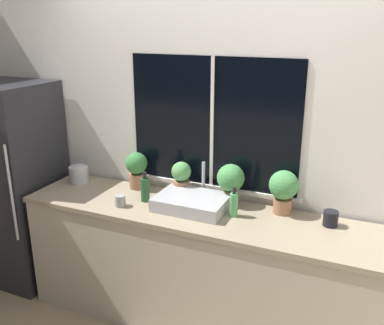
# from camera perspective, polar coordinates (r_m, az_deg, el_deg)

# --- Properties ---
(wall_back) EXTENTS (8.00, 0.09, 2.70)m
(wall_back) POSITION_cam_1_polar(r_m,az_deg,el_deg) (3.12, 2.93, 3.62)
(wall_back) COLOR silver
(wall_back) RESTS_ON ground_plane
(wall_left) EXTENTS (0.06, 7.00, 2.70)m
(wall_left) POSITION_cam_1_polar(r_m,az_deg,el_deg) (5.02, -18.39, 8.38)
(wall_left) COLOR silver
(wall_left) RESTS_ON ground_plane
(counter) EXTENTS (2.51, 0.60, 0.90)m
(counter) POSITION_cam_1_polar(r_m,az_deg,el_deg) (3.17, 0.29, -13.86)
(counter) COLOR #B2A893
(counter) RESTS_ON ground_plane
(refrigerator) EXTENTS (0.68, 0.64, 1.69)m
(refrigerator) POSITION_cam_1_polar(r_m,az_deg,el_deg) (3.88, -22.59, -2.65)
(refrigerator) COLOR #232328
(refrigerator) RESTS_ON ground_plane
(sink) EXTENTS (0.49, 0.41, 0.28)m
(sink) POSITION_cam_1_polar(r_m,az_deg,el_deg) (2.98, 0.01, -5.29)
(sink) COLOR #ADADB2
(sink) RESTS_ON counter
(potted_plant_far_left) EXTENTS (0.17, 0.17, 0.29)m
(potted_plant_far_left) POSITION_cam_1_polar(r_m,az_deg,el_deg) (3.32, -7.39, -0.73)
(potted_plant_far_left) COLOR #9E6B4C
(potted_plant_far_left) RESTS_ON counter
(potted_plant_center_left) EXTENTS (0.15, 0.15, 0.26)m
(potted_plant_center_left) POSITION_cam_1_polar(r_m,az_deg,el_deg) (3.16, -1.44, -2.03)
(potted_plant_center_left) COLOR #9E6B4C
(potted_plant_center_left) RESTS_ON counter
(potted_plant_center_right) EXTENTS (0.19, 0.19, 0.29)m
(potted_plant_center_right) POSITION_cam_1_polar(r_m,az_deg,el_deg) (3.01, 5.17, -2.31)
(potted_plant_center_right) COLOR #9E6B4C
(potted_plant_center_right) RESTS_ON counter
(potted_plant_far_right) EXTENTS (0.20, 0.20, 0.30)m
(potted_plant_far_right) POSITION_cam_1_polar(r_m,az_deg,el_deg) (2.93, 12.10, -3.42)
(potted_plant_far_right) COLOR #9E6B4C
(potted_plant_far_right) RESTS_ON counter
(soap_bottle) EXTENTS (0.06, 0.06, 0.21)m
(soap_bottle) POSITION_cam_1_polar(r_m,az_deg,el_deg) (2.87, 5.60, -5.54)
(soap_bottle) COLOR #519E5B
(soap_bottle) RESTS_ON counter
(bottle_tall) EXTENTS (0.06, 0.06, 0.22)m
(bottle_tall) POSITION_cam_1_polar(r_m,az_deg,el_deg) (3.10, -6.28, -3.53)
(bottle_tall) COLOR #235128
(bottle_tall) RESTS_ON counter
(mug_black) EXTENTS (0.09, 0.09, 0.10)m
(mug_black) POSITION_cam_1_polar(r_m,az_deg,el_deg) (2.88, 17.99, -7.11)
(mug_black) COLOR black
(mug_black) RESTS_ON counter
(mug_grey) EXTENTS (0.07, 0.07, 0.08)m
(mug_grey) POSITION_cam_1_polar(r_m,az_deg,el_deg) (3.06, -9.54, -5.05)
(mug_grey) COLOR gray
(mug_grey) RESTS_ON counter
(kettle) EXTENTS (0.15, 0.15, 0.15)m
(kettle) POSITION_cam_1_polar(r_m,az_deg,el_deg) (3.56, -14.87, -1.47)
(kettle) COLOR #B2B2B7
(kettle) RESTS_ON counter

